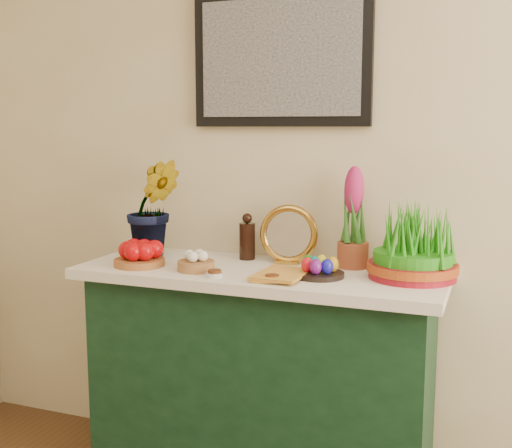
{
  "coord_description": "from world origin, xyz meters",
  "views": [
    {
      "loc": [
        0.38,
        -0.25,
        1.43
      ],
      "look_at": [
        -0.46,
        1.95,
        1.07
      ],
      "focal_mm": 45.0,
      "sensor_mm": 36.0,
      "label": 1
    }
  ],
  "objects": [
    {
      "name": "spice_dish_left",
      "position": [
        -0.57,
        1.81,
        0.9
      ],
      "size": [
        0.06,
        0.06,
        0.03
      ],
      "color": "silver",
      "rests_on": "tablecloth"
    },
    {
      "name": "garlic_basket",
      "position": [
        -0.68,
        1.88,
        0.92
      ],
      "size": [
        0.19,
        0.19,
        0.08
      ],
      "color": "#A57342",
      "rests_on": "tablecloth"
    },
    {
      "name": "vinegar_cruet",
      "position": [
        -0.58,
        2.15,
        0.97
      ],
      "size": [
        0.07,
        0.07,
        0.19
      ],
      "color": "black",
      "rests_on": "tablecloth"
    },
    {
      "name": "spice_dish_right",
      "position": [
        -0.35,
        1.82,
        0.9
      ],
      "size": [
        0.06,
        0.06,
        0.03
      ],
      "color": "silver",
      "rests_on": "tablecloth"
    },
    {
      "name": "mirror",
      "position": [
        -0.39,
        2.13,
        1.0
      ],
      "size": [
        0.24,
        0.08,
        0.24
      ],
      "color": "#BF8B33",
      "rests_on": "tablecloth"
    },
    {
      "name": "apple_bowl",
      "position": [
        -0.92,
        1.88,
        0.93
      ],
      "size": [
        0.25,
        0.25,
        0.1
      ],
      "color": "#9B592B",
      "rests_on": "tablecloth"
    },
    {
      "name": "wheatgrass_sabzeh",
      "position": [
        0.1,
        2.05,
        1.01
      ],
      "size": [
        0.32,
        0.32,
        0.26
      ],
      "color": "maroon",
      "rests_on": "tablecloth"
    },
    {
      "name": "egg_plate",
      "position": [
        -0.22,
        1.95,
        0.92
      ],
      "size": [
        0.19,
        0.19,
        0.08
      ],
      "color": "black",
      "rests_on": "tablecloth"
    },
    {
      "name": "book",
      "position": [
        -0.42,
        1.89,
        0.91
      ],
      "size": [
        0.17,
        0.23,
        0.03
      ],
      "primitive_type": "imported",
      "rotation": [
        0.0,
        0.0,
        -0.05
      ],
      "color": "gold",
      "rests_on": "tablecloth"
    },
    {
      "name": "hyacinth_pink",
      "position": [
        -0.14,
        2.15,
        1.07
      ],
      "size": [
        0.12,
        0.12,
        0.39
      ],
      "color": "#9A462A",
      "rests_on": "tablecloth"
    },
    {
      "name": "sideboard",
      "position": [
        -0.46,
        2.0,
        0.42
      ],
      "size": [
        1.3,
        0.45,
        0.85
      ],
      "primitive_type": "cube",
      "color": "#153A20",
      "rests_on": "ground"
    },
    {
      "name": "tablecloth",
      "position": [
        -0.46,
        2.0,
        0.87
      ],
      "size": [
        1.4,
        0.55,
        0.04
      ],
      "primitive_type": "cube",
      "color": "white",
      "rests_on": "sideboard"
    },
    {
      "name": "hyacinth_green",
      "position": [
        -0.97,
        2.08,
        1.16
      ],
      "size": [
        0.35,
        0.34,
        0.54
      ],
      "primitive_type": "imported",
      "rotation": [
        0.0,
        0.0,
        0.61
      ],
      "color": "#2F6D23",
      "rests_on": "tablecloth"
    }
  ]
}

